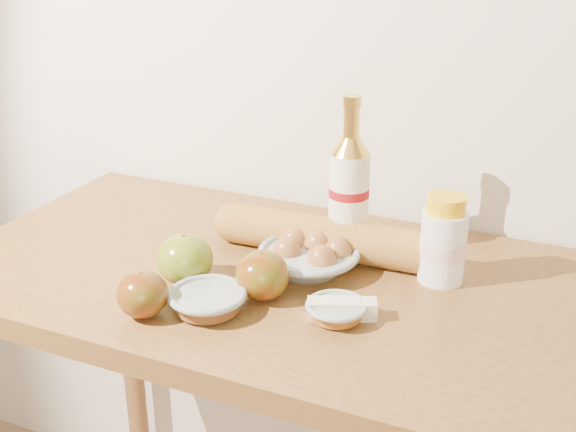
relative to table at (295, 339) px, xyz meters
The scene contains 12 objects.
back_wall 0.62m from the table, 90.00° to the left, with size 3.50×0.02×2.60m, color silver.
table is the anchor object (origin of this frame).
bourbon_bottle 0.27m from the table, 66.78° to the left, with size 0.09×0.09×0.28m.
cream_bottle 0.31m from the table, 20.76° to the left, with size 0.08×0.08×0.15m.
egg_bowl 0.15m from the table, 67.56° to the left, with size 0.19×0.19×0.06m.
baguette 0.18m from the table, 76.10° to the left, with size 0.44×0.09×0.07m.
apple_yellowgreen 0.24m from the table, 148.79° to the right, with size 0.12×0.12×0.08m.
apple_redgreen_front 0.31m from the table, 127.22° to the right, with size 0.10×0.10×0.07m.
apple_redgreen_right 0.19m from the table, 101.98° to the right, with size 0.10×0.10×0.08m.
sugar_bowl 0.23m from the table, 115.47° to the right, with size 0.13×0.13×0.03m.
syrup_bowl 0.20m from the table, 42.51° to the right, with size 0.12×0.12×0.03m.
butter_stick 0.20m from the table, 38.86° to the right, with size 0.11×0.07×0.03m.
Camera 1 is at (0.42, 0.20, 1.46)m, focal length 45.00 mm.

